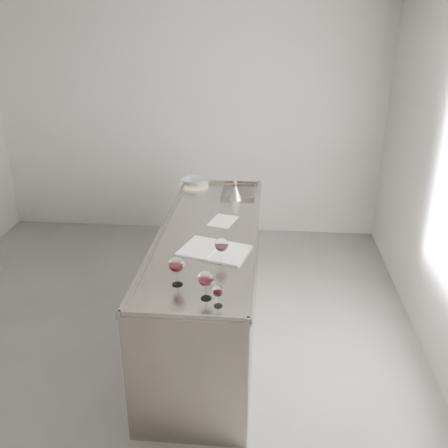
# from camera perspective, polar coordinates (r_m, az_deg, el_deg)

# --- Properties ---
(room_shell) EXTENTS (4.54, 5.04, 2.84)m
(room_shell) POSITION_cam_1_polar(r_m,az_deg,el_deg) (3.54, -10.55, 4.21)
(room_shell) COLOR #53504E
(room_shell) RESTS_ON ground
(counter) EXTENTS (0.77, 2.42, 0.97)m
(counter) POSITION_cam_1_polar(r_m,az_deg,el_deg) (4.10, -1.71, -6.88)
(counter) COLOR gray
(counter) RESTS_ON ground
(wine_glass_left) EXTENTS (0.10, 0.10, 0.20)m
(wine_glass_left) POSITION_cam_1_polar(r_m,az_deg,el_deg) (3.11, -5.44, -4.69)
(wine_glass_left) COLOR white
(wine_glass_left) RESTS_ON counter
(wine_glass_middle) EXTENTS (0.10, 0.10, 0.19)m
(wine_glass_middle) POSITION_cam_1_polar(r_m,az_deg,el_deg) (2.96, -2.09, -6.31)
(wine_glass_middle) COLOR white
(wine_glass_middle) RESTS_ON counter
(wine_glass_right) EXTENTS (0.09, 0.09, 0.19)m
(wine_glass_right) POSITION_cam_1_polar(r_m,az_deg,el_deg) (3.37, -0.29, -2.45)
(wine_glass_right) COLOR white
(wine_glass_right) RESTS_ON counter
(wine_glass_small) EXTENTS (0.07, 0.07, 0.13)m
(wine_glass_small) POSITION_cam_1_polar(r_m,az_deg,el_deg) (2.91, -0.68, -7.78)
(wine_glass_small) COLOR white
(wine_glass_small) RESTS_ON counter
(notebook) EXTENTS (0.56, 0.46, 0.02)m
(notebook) POSITION_cam_1_polar(r_m,az_deg,el_deg) (3.58, -0.99, -3.05)
(notebook) COLOR white
(notebook) RESTS_ON counter
(loose_paper_top) EXTENTS (0.25, 0.30, 0.00)m
(loose_paper_top) POSITION_cam_1_polar(r_m,az_deg,el_deg) (4.09, -0.12, 0.36)
(loose_paper_top) COLOR silver
(loose_paper_top) RESTS_ON counter
(trivet) EXTENTS (0.33, 0.33, 0.02)m
(trivet) POSITION_cam_1_polar(r_m,az_deg,el_deg) (4.92, -3.49, 4.46)
(trivet) COLOR beige
(trivet) RESTS_ON counter
(ceramic_bowl) EXTENTS (0.28, 0.28, 0.05)m
(ceramic_bowl) POSITION_cam_1_polar(r_m,az_deg,el_deg) (4.91, -3.50, 4.87)
(ceramic_bowl) COLOR gray
(ceramic_bowl) RESTS_ON trivet
(wine_funnel) EXTENTS (0.14, 0.14, 0.20)m
(wine_funnel) POSITION_cam_1_polar(r_m,az_deg,el_deg) (4.55, 1.30, 3.63)
(wine_funnel) COLOR #A7A195
(wine_funnel) RESTS_ON counter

